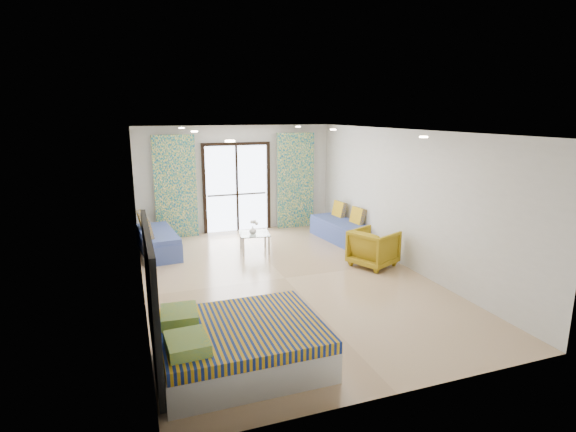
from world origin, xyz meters
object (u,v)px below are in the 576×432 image
object	(u,v)px
daybed_left	(157,241)
armchair	(374,246)
bed	(240,344)
daybed_right	(340,229)
coffee_table	(254,235)

from	to	relation	value
daybed_left	armchair	world-z (taller)	daybed_left
bed	daybed_right	world-z (taller)	daybed_right
coffee_table	armchair	size ratio (longest dim) A/B	0.90
daybed_left	armchair	bearing A→B (deg)	-35.32
daybed_right	coffee_table	size ratio (longest dim) A/B	2.44
coffee_table	daybed_left	bearing A→B (deg)	163.49
daybed_right	coffee_table	world-z (taller)	daybed_right
coffee_table	bed	bearing A→B (deg)	-107.63
coffee_table	armchair	world-z (taller)	armchair
bed	coffee_table	world-z (taller)	coffee_table
bed	daybed_left	distance (m)	5.01
bed	daybed_left	xyz separation A→B (m)	(-0.64, 4.97, -0.00)
bed	daybed_right	distance (m)	5.84
bed	daybed_left	size ratio (longest dim) A/B	1.04
daybed_right	armchair	world-z (taller)	daybed_right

